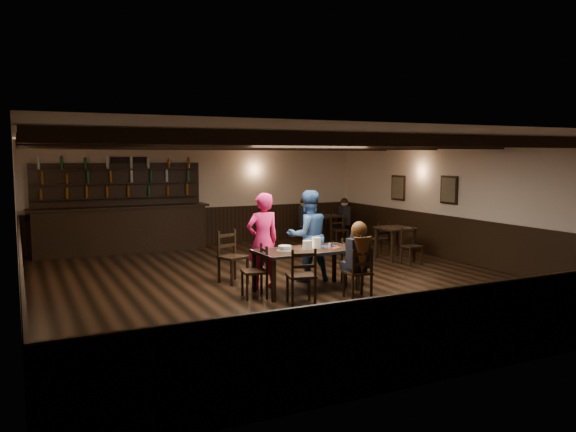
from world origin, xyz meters
name	(u,v)px	position (x,y,z in m)	size (l,w,h in m)	color
ground	(283,282)	(0.00, 0.00, 0.00)	(10.00, 10.00, 0.00)	black
room_shell	(282,190)	(0.01, 0.04, 1.75)	(9.02, 10.02, 2.71)	beige
dining_table	(306,253)	(0.04, -0.87, 0.68)	(1.81, 0.95, 0.75)	black
chair_near_left	(302,272)	(-0.45, -1.66, 0.54)	(0.51, 0.50, 0.93)	black
chair_near_right	(360,269)	(0.59, -1.73, 0.51)	(0.44, 0.42, 0.87)	black
chair_end_left	(259,267)	(-0.87, -0.88, 0.52)	(0.46, 0.47, 0.89)	black
chair_end_right	(349,258)	(1.02, -0.71, 0.49)	(0.47, 0.48, 0.83)	black
chair_far_pushed	(230,252)	(-0.90, 0.41, 0.57)	(0.58, 0.56, 0.98)	black
woman_pink	(263,241)	(-0.55, -0.31, 0.86)	(0.63, 0.41, 1.73)	#FF2F99
man_blue	(308,236)	(0.47, -0.13, 0.87)	(0.84, 0.66, 1.73)	navy
seated_person	(359,248)	(0.60, -1.68, 0.85)	(0.35, 0.53, 0.86)	black
cake	(285,248)	(-0.36, -0.83, 0.79)	(0.27, 0.27, 0.09)	white
plate_stack_a	(308,245)	(0.05, -0.90, 0.83)	(0.17, 0.17, 0.16)	white
plate_stack_b	(316,243)	(0.26, -0.84, 0.85)	(0.16, 0.16, 0.19)	white
tea_light	(304,247)	(0.05, -0.75, 0.78)	(0.05, 0.05, 0.06)	#A5A8AD
salt_shaker	(330,246)	(0.45, -0.97, 0.80)	(0.04, 0.04, 0.10)	silver
pepper_shaker	(331,246)	(0.49, -0.97, 0.79)	(0.03, 0.03, 0.08)	#A5A8AD
drink_glass	(316,243)	(0.31, -0.71, 0.81)	(0.08, 0.08, 0.12)	silver
menu_red	(333,247)	(0.56, -0.93, 0.75)	(0.28, 0.19, 0.00)	maroon
menu_blue	(329,246)	(0.56, -0.76, 0.75)	(0.31, 0.22, 0.00)	navy
bar_counter	(121,223)	(-2.18, 4.72, 0.73)	(4.29, 0.70, 2.20)	black
back_table_a	(395,232)	(3.30, 0.93, 0.64)	(0.77, 0.77, 0.75)	black
back_table_b	(327,219)	(3.19, 3.85, 0.65)	(0.86, 0.86, 0.75)	black
bg_patron_left	(304,212)	(2.49, 3.90, 0.86)	(0.33, 0.43, 0.79)	black
bg_patron_right	(344,211)	(3.74, 3.86, 0.84)	(0.27, 0.39, 0.74)	black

